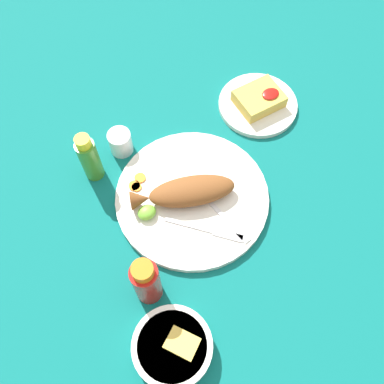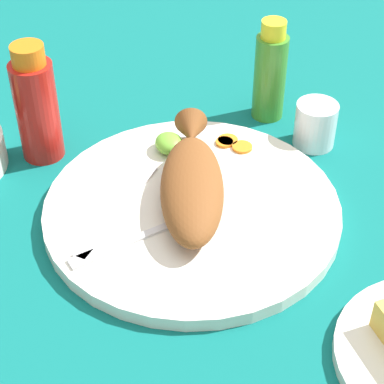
% 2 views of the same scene
% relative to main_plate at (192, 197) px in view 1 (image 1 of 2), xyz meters
% --- Properties ---
extents(ground_plane, '(4.00, 4.00, 0.00)m').
position_rel_main_plate_xyz_m(ground_plane, '(0.00, 0.00, -0.01)').
color(ground_plane, '#0C605B').
extents(main_plate, '(0.37, 0.37, 0.02)m').
position_rel_main_plate_xyz_m(main_plate, '(0.00, 0.00, 0.00)').
color(main_plate, silver).
rests_on(main_plate, ground_plane).
extents(fried_fish, '(0.25, 0.14, 0.05)m').
position_rel_main_plate_xyz_m(fried_fish, '(-0.01, 0.00, 0.03)').
color(fried_fish, brown).
rests_on(fried_fish, main_plate).
extents(fork_near, '(0.05, 0.18, 0.00)m').
position_rel_main_plate_xyz_m(fork_near, '(0.04, -0.09, 0.01)').
color(fork_near, silver).
rests_on(fork_near, main_plate).
extents(fork_far, '(0.14, 0.14, 0.00)m').
position_rel_main_plate_xyz_m(fork_far, '(-0.01, -0.10, 0.01)').
color(fork_far, silver).
rests_on(fork_far, main_plate).
extents(carrot_slice_near, '(0.03, 0.03, 0.00)m').
position_rel_main_plate_xyz_m(carrot_slice_near, '(-0.09, 0.11, 0.01)').
color(carrot_slice_near, orange).
rests_on(carrot_slice_near, main_plate).
extents(carrot_slice_mid, '(0.02, 0.02, 0.00)m').
position_rel_main_plate_xyz_m(carrot_slice_mid, '(-0.10, 0.09, 0.01)').
color(carrot_slice_mid, orange).
rests_on(carrot_slice_mid, main_plate).
extents(carrot_slice_far, '(0.03, 0.03, 0.00)m').
position_rel_main_plate_xyz_m(carrot_slice_far, '(-0.11, 0.09, 0.01)').
color(carrot_slice_far, orange).
rests_on(carrot_slice_far, main_plate).
extents(lime_wedge_main, '(0.04, 0.04, 0.02)m').
position_rel_main_plate_xyz_m(lime_wedge_main, '(-0.12, 0.01, 0.02)').
color(lime_wedge_main, '#6BB233').
rests_on(lime_wedge_main, main_plate).
extents(hot_sauce_bottle_red, '(0.06, 0.06, 0.17)m').
position_rel_main_plate_xyz_m(hot_sauce_bottle_red, '(-0.19, -0.15, 0.07)').
color(hot_sauce_bottle_red, '#B21914').
rests_on(hot_sauce_bottle_red, ground_plane).
extents(hot_sauce_bottle_green, '(0.05, 0.05, 0.15)m').
position_rel_main_plate_xyz_m(hot_sauce_bottle_green, '(-0.17, 0.18, 0.06)').
color(hot_sauce_bottle_green, '#3D8428').
rests_on(hot_sauce_bottle_green, ground_plane).
extents(salt_cup, '(0.06, 0.06, 0.06)m').
position_rel_main_plate_xyz_m(salt_cup, '(-0.08, 0.22, 0.02)').
color(salt_cup, silver).
rests_on(salt_cup, ground_plane).
extents(side_plate_fries, '(0.21, 0.21, 0.01)m').
position_rel_main_plate_xyz_m(side_plate_fries, '(0.30, 0.16, -0.00)').
color(side_plate_fries, silver).
rests_on(side_plate_fries, ground_plane).
extents(fries_pile, '(0.12, 0.10, 0.04)m').
position_rel_main_plate_xyz_m(fries_pile, '(0.30, 0.16, 0.02)').
color(fries_pile, gold).
rests_on(fries_pile, side_plate_fries).
extents(guacamole_bowl, '(0.16, 0.16, 0.06)m').
position_rel_main_plate_xyz_m(guacamole_bowl, '(-0.21, -0.28, 0.02)').
color(guacamole_bowl, white).
rests_on(guacamole_bowl, ground_plane).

